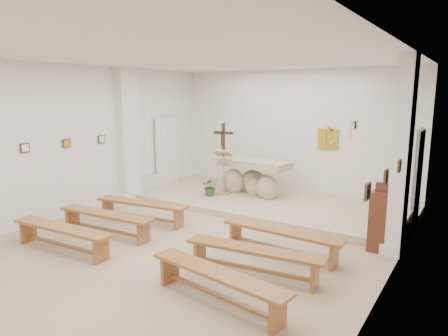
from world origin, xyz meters
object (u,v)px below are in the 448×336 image
Objects in this scene: bench_right_second at (254,255)px; bench_left_front at (141,207)px; lectern at (223,172)px; bench_left_second at (106,218)px; bench_left_third at (62,233)px; altar at (253,180)px; bench_right_front at (281,236)px; bench_right_third at (218,280)px; donation_pedestal at (380,221)px; crucifix_stand at (223,153)px.

bench_left_front is at bearing 156.48° from bench_right_second.
bench_left_second is (-0.45, -3.66, -0.40)m from lectern.
bench_right_second is (2.96, -3.66, -0.40)m from lectern.
bench_left_third is at bearing -97.89° from bench_left_front.
bench_right_second is (2.30, -4.13, -0.19)m from altar.
bench_left_third is at bearing -147.56° from bench_right_front.
bench_left_third is 3.41m from bench_right_third.
donation_pedestal is at bearing 19.46° from bench_left_second.
donation_pedestal reaches higher than bench_left_second.
bench_left_front is at bearing 156.87° from bench_right_third.
altar is 0.91× the size of bench_right_third.
donation_pedestal is 0.56× the size of bench_right_third.
lectern reaches higher than bench_right_front.
lectern is 0.55× the size of bench_right_second.
altar is at bearing 121.61° from bench_right_third.
crucifix_stand reaches higher than bench_right_front.
bench_right_third is at bearing -59.13° from altar.
donation_pedestal is 0.57× the size of bench_left_third.
lectern is 0.55× the size of bench_left_third.
altar is 0.91× the size of bench_left_front.
donation_pedestal reaches higher than altar.
donation_pedestal reaches higher than bench_left_third.
crucifix_stand is 0.85× the size of bench_left_front.
crucifix_stand reaches higher than lectern.
bench_left_third is at bearing -170.58° from bench_right_second.
bench_right_second is (-1.40, -2.17, -0.21)m from donation_pedestal.
donation_pedestal is 3.48m from bench_right_third.
bench_right_third is (2.96, -4.66, -0.40)m from lectern.
bench_left_second is at bearing -161.69° from bench_right_front.
bench_right_second and bench_left_third have the same top height.
bench_right_second is at bearing -88.16° from bench_right_front.
crucifix_stand is 4.82m from bench_right_second.
bench_left_front is at bearing -113.38° from lectern.
bench_left_front is (-4.80, -1.17, -0.21)m from donation_pedestal.
bench_right_third is at bearing -88.16° from bench_right_front.
donation_pedestal is 2.59m from bench_right_second.
donation_pedestal is at bearing 5.74° from bench_left_front.
lectern is 0.55× the size of bench_left_front.
donation_pedestal is 5.28m from bench_left_second.
lectern is 0.64× the size of crucifix_stand.
crucifix_stand is 5.63m from bench_right_third.
bench_left_second is 3.55m from bench_right_third.
crucifix_stand reaches higher than bench_right_second.
bench_left_second is 1.00× the size of bench_left_third.
bench_right_third is (3.41, -2.01, 0.00)m from bench_left_front.
donation_pedestal is 1.83m from bench_right_front.
bench_left_second is at bearing -98.21° from altar.
donation_pedestal is 0.57× the size of bench_left_second.
lectern is (-0.66, -0.48, 0.21)m from altar.
bench_right_front is at bearing -44.49° from crucifix_stand.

